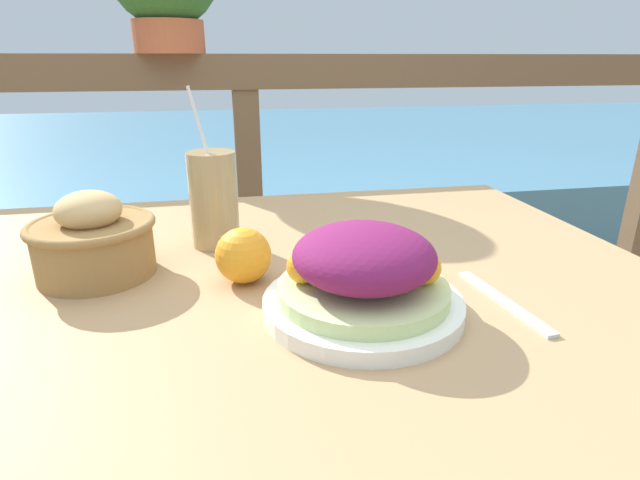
# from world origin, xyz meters

# --- Properties ---
(patio_table) EXTENTS (1.11, 0.97, 0.76)m
(patio_table) POSITION_xyz_m (0.00, 0.00, 0.67)
(patio_table) COLOR tan
(patio_table) RESTS_ON ground_plane
(railing_fence) EXTENTS (2.80, 0.08, 1.07)m
(railing_fence) POSITION_xyz_m (0.00, 0.83, 0.80)
(railing_fence) COLOR brown
(railing_fence) RESTS_ON ground_plane
(sea_backdrop) EXTENTS (12.00, 4.00, 0.50)m
(sea_backdrop) POSITION_xyz_m (0.00, 3.33, 0.25)
(sea_backdrop) COLOR teal
(sea_backdrop) RESTS_ON ground_plane
(salad_plate) EXTENTS (0.24, 0.24, 0.11)m
(salad_plate) POSITION_xyz_m (0.08, -0.08, 0.81)
(salad_plate) COLOR white
(salad_plate) RESTS_ON patio_table
(drink_glass) EXTENTS (0.08, 0.08, 0.25)m
(drink_glass) POSITION_xyz_m (-0.09, 0.19, 0.84)
(drink_glass) COLOR tan
(drink_glass) RESTS_ON patio_table
(bread_basket) EXTENTS (0.17, 0.17, 0.12)m
(bread_basket) POSITION_xyz_m (-0.26, 0.10, 0.82)
(bread_basket) COLOR olive
(bread_basket) RESTS_ON patio_table
(fork) EXTENTS (0.03, 0.18, 0.00)m
(fork) POSITION_xyz_m (0.26, -0.09, 0.77)
(fork) COLOR silver
(fork) RESTS_ON patio_table
(orange_near_basket) EXTENTS (0.08, 0.08, 0.08)m
(orange_near_basket) POSITION_xyz_m (-0.05, 0.04, 0.80)
(orange_near_basket) COLOR orange
(orange_near_basket) RESTS_ON patio_table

